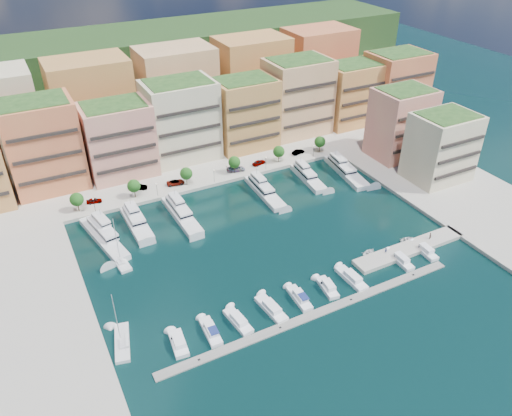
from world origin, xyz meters
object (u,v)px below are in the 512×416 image
Objects in this scene: lamppost_4 at (314,149)px; cruiser_8 at (400,260)px; cruiser_5 at (328,288)px; tender_2 at (407,240)px; sailboat_2 at (121,263)px; car_2 at (176,182)px; lamppost_0 at (94,203)px; yacht_1 at (136,222)px; cruiser_4 at (300,298)px; car_0 at (94,201)px; car_5 at (298,152)px; lamppost_2 at (214,174)px; cruiser_2 at (238,321)px; tree_4 at (279,152)px; tree_2 at (186,174)px; yacht_4 at (264,190)px; cruiser_3 at (271,309)px; cruiser_0 at (179,344)px; car_4 at (259,162)px; tree_1 at (134,186)px; car_3 at (236,169)px; cruiser_9 at (425,251)px; tree_3 at (234,162)px; yacht_6 at (345,169)px; tree_0 at (77,199)px; tender_0 at (369,252)px; yacht_2 at (181,213)px; person_0 at (386,250)px; yacht_0 at (103,235)px; car_1 at (138,187)px; cruiser_1 at (211,332)px.

lamppost_4 is 0.51× the size of cruiser_8.
tender_2 is at bearing 11.42° from cruiser_5.
car_2 is (24.48, 28.71, 1.43)m from sailboat_2.
yacht_1 reaches higher than lamppost_0.
cruiser_4 is 68.09m from car_0.
lamppost_0 reaches higher than car_5.
lamppost_2 is 0.49× the size of cruiser_2.
tree_4 is 0.43× the size of sailboat_2.
tree_2 reaches higher than cruiser_5.
cruiser_3 is at bearing -116.45° from yacht_4.
car_2 is 1.18× the size of car_5.
car_4 reaches higher than cruiser_0.
car_3 is (32.78, 0.86, -2.89)m from tree_1.
cruiser_2 is 2.00× the size of car_0.
yacht_4 is (34.82, -14.05, -3.65)m from tree_1.
cruiser_2 is 1.07× the size of cruiser_9.
tree_4 reaches higher than lamppost_2.
lamppost_2 reaches higher than cruiser_2.
yacht_6 is at bearing -24.74° from tree_3.
tree_1 reaches higher than cruiser_8.
tree_1 is 76.92m from tender_2.
tree_3 is at bearing 175.30° from lamppost_4.
tree_0 is 1.49× the size of tender_0.
tree_2 is 66.85m from cruiser_8.
cruiser_3 is at bearing -108.19° from tree_3.
tender_2 is at bearing -38.61° from yacht_2.
yacht_4 reaches higher than lamppost_0.
cruiser_5 is 59.19m from car_3.
tree_3 is 0.96× the size of car_3.
car_5 is at bearing 126.42° from lamppost_4.
tree_4 reaches higher than yacht_1.
cruiser_8 is 5.14× the size of person_0.
tree_0 reaches higher than person_0.
tender_0 is 54.05m from car_3.
car_1 is (15.00, 18.77, 0.63)m from yacht_0.
tree_3 is 14.79m from yacht_4.
tree_0 is at bearing 126.59° from car_0.
tree_4 is 0.68× the size of cruiser_4.
tree_3 is at bearing 101.34° from yacht_4.
tree_4 reaches higher than car_1.
tree_2 is at bearing 162.94° from yacht_6.
yacht_4 reaches higher than cruiser_8.
cruiser_2 is (17.03, -55.79, -3.28)m from lamppost_0.
sailboat_2 reaches higher than tree_0.
lamppost_0 is at bearing 83.77° from car_5.
cruiser_2 is 1.82× the size of car_4.
yacht_1 is 45.53m from cruiser_1.
lamppost_0 is 0.57× the size of cruiser_0.
tree_4 reaches higher than cruiser_0.
yacht_4 is 29.09m from yacht_6.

